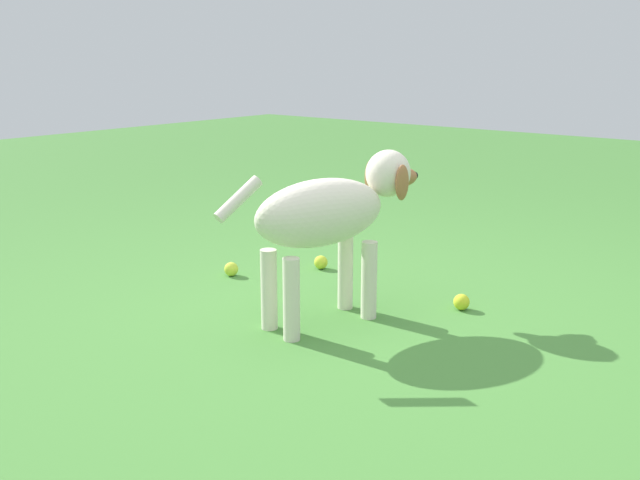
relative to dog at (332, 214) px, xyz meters
name	(u,v)px	position (x,y,z in m)	size (l,w,h in m)	color
ground	(365,335)	(0.05, 0.20, -0.43)	(14.00, 14.00, 0.00)	#478438
dog	(332,214)	(0.00, 0.00, 0.00)	(0.94, 0.36, 0.64)	silver
tennis_ball_0	(231,269)	(-0.16, -0.72, -0.39)	(0.07, 0.07, 0.07)	#C8DC3B
tennis_ball_1	(321,262)	(-0.51, -0.47, -0.39)	(0.07, 0.07, 0.07)	#CAD935
tennis_ball_2	(461,302)	(-0.42, 0.34, -0.39)	(0.07, 0.07, 0.07)	#CDD82B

